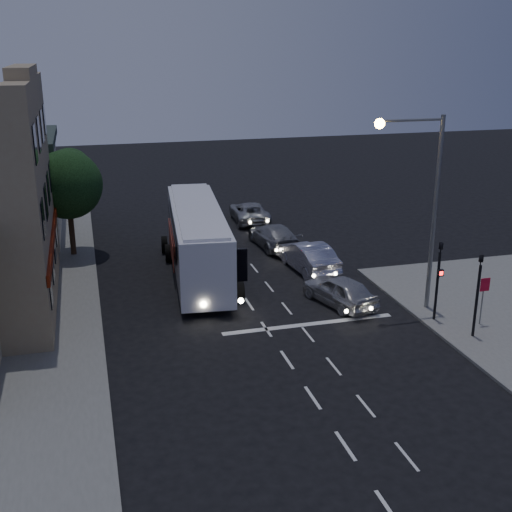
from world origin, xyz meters
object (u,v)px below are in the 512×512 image
object	(u,v)px
car_sedan_b	(274,236)
streetlight	(424,192)
tour_bus	(197,238)
traffic_signal_main	(439,272)
car_sedan_a	(308,256)
car_suv	(340,290)
regulatory_sign	(484,293)
street_tree	(67,181)
traffic_signal_side	(478,286)
car_sedan_c	(249,212)

from	to	relation	value
car_sedan_b	streetlight	xyz separation A→B (m)	(3.54, -11.30, 5.00)
car_sedan_b	tour_bus	bearing A→B (deg)	29.86
traffic_signal_main	car_sedan_a	bearing A→B (deg)	111.68
car_sedan_a	car_suv	bearing A→B (deg)	82.40
regulatory_sign	street_tree	world-z (taller)	street_tree
car_sedan_a	traffic_signal_main	size ratio (longest dim) A/B	1.21
car_suv	tour_bus	bearing A→B (deg)	-62.97
traffic_signal_main	street_tree	distance (m)	21.38
tour_bus	traffic_signal_main	size ratio (longest dim) A/B	3.06
regulatory_sign	streetlight	bearing A→B (deg)	128.75
traffic_signal_side	streetlight	world-z (taller)	streetlight
car_sedan_a	street_tree	xyz separation A→B (m)	(-12.59, 6.17, 3.68)
car_sedan_a	car_sedan_c	world-z (taller)	car_sedan_a
traffic_signal_side	car_sedan_c	bearing A→B (deg)	101.92
tour_bus	car_suv	xyz separation A→B (m)	(5.81, -6.07, -1.31)
car_sedan_c	traffic_signal_side	world-z (taller)	traffic_signal_side
streetlight	car_sedan_b	bearing A→B (deg)	107.42
car_sedan_a	traffic_signal_side	xyz separation A→B (m)	(3.91, -10.06, 1.60)
car_sedan_c	traffic_signal_main	xyz separation A→B (m)	(3.72, -18.98, 1.73)
street_tree	regulatory_sign	bearing A→B (deg)	-41.08
traffic_signal_main	streetlight	distance (m)	3.61
traffic_signal_main	car_sedan_c	bearing A→B (deg)	101.10
tour_bus	car_sedan_b	xyz separation A→B (m)	(5.41, 3.63, -1.32)
traffic_signal_main	tour_bus	bearing A→B (deg)	135.35
car_suv	streetlight	xyz separation A→B (m)	(3.14, -1.60, 5.00)
tour_bus	car_sedan_a	size ratio (longest dim) A/B	2.52
street_tree	car_sedan_a	bearing A→B (deg)	-26.09
streetlight	street_tree	world-z (taller)	streetlight
traffic_signal_main	street_tree	bearing A→B (deg)	137.97
streetlight	car_sedan_c	bearing A→B (deg)	101.17
regulatory_sign	traffic_signal_main	bearing A→B (deg)	149.16
car_sedan_b	street_tree	world-z (taller)	street_tree
regulatory_sign	traffic_signal_side	bearing A→B (deg)	-136.08
car_suv	traffic_signal_side	bearing A→B (deg)	112.64
car_sedan_b	streetlight	distance (m)	12.86
traffic_signal_side	tour_bus	bearing A→B (deg)	131.82
car_suv	regulatory_sign	size ratio (longest dim) A/B	1.96
traffic_signal_main	regulatory_sign	world-z (taller)	traffic_signal_main
tour_bus	regulatory_sign	size ratio (longest dim) A/B	5.70
car_sedan_a	regulatory_sign	world-z (taller)	regulatory_sign
traffic_signal_side	regulatory_sign	xyz separation A→B (m)	(1.00, 0.96, -0.82)
car_sedan_a	car_sedan_b	xyz separation A→B (m)	(-0.59, 4.64, -0.09)
car_sedan_b	streetlight	world-z (taller)	streetlight
tour_bus	car_sedan_c	world-z (taller)	tour_bus
car_sedan_c	street_tree	xyz separation A→B (m)	(-12.08, -4.74, 3.81)
tour_bus	car_sedan_c	distance (m)	11.39
tour_bus	traffic_signal_side	size ratio (longest dim) A/B	3.06
tour_bus	car_sedan_b	world-z (taller)	tour_bus
street_tree	car_sedan_b	bearing A→B (deg)	-7.24
car_sedan_c	streetlight	size ratio (longest dim) A/B	0.55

